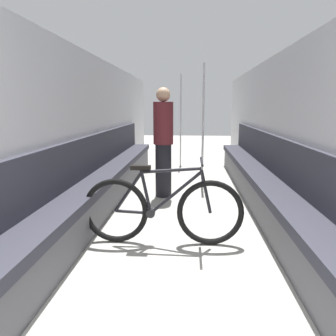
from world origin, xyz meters
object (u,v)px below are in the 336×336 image
Objects in this scene: bench_seat_row_left at (101,183)px; bicycle at (162,210)px; grab_pole_far at (203,128)px; passenger_standing at (163,141)px; bench_seat_row_right at (266,186)px; grab_pole_near at (181,123)px.

bicycle is at bearing -51.39° from bench_seat_row_left.
grab_pole_far reaches higher than passenger_standing.
bench_seat_row_right is 1.75m from bicycle.
grab_pole_near is at bearing 83.99° from bicycle.
bicycle is 0.98× the size of passenger_standing.
grab_pole_far is at bearing 15.02° from passenger_standing.
passenger_standing is at bearing 157.26° from bench_seat_row_right.
bicycle is 0.78× the size of grab_pole_far.
passenger_standing is at bearing 36.29° from bench_seat_row_left.
passenger_standing reaches higher than bench_seat_row_left.
grab_pole_far is (1.43, 1.28, 0.68)m from bench_seat_row_left.
grab_pole_near is at bearing 111.49° from bench_seat_row_right.
grab_pole_far is at bearing 41.89° from bench_seat_row_left.
bicycle is 1.86m from passenger_standing.
bicycle is 0.78× the size of grab_pole_near.
bench_seat_row_left is 3.28× the size of grab_pole_far.
grab_pole_near is at bearing 103.15° from grab_pole_far.
bench_seat_row_right is 3.45m from grab_pole_near.
grab_pole_near is 1.92m from grab_pole_far.
passenger_standing is (-0.62, -0.69, -0.16)m from grab_pole_far.
bench_seat_row_left is 4.20× the size of bicycle.
bicycle is 2.60m from grab_pole_far.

